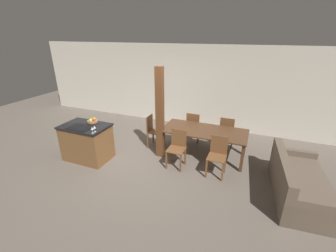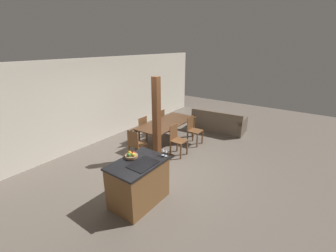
# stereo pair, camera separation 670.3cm
# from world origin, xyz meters

# --- Properties ---
(ground_plane) EXTENTS (16.00, 16.00, 0.00)m
(ground_plane) POSITION_xyz_m (0.00, 0.00, 0.00)
(ground_plane) COLOR #665B51
(wall_back) EXTENTS (11.20, 0.08, 2.70)m
(wall_back) POSITION_xyz_m (0.00, 2.78, 1.35)
(wall_back) COLOR silver
(wall_back) RESTS_ON ground_plane
(kitchen_island) EXTENTS (1.16, 0.77, 0.93)m
(kitchen_island) POSITION_xyz_m (-1.34, -0.46, 0.46)
(kitchen_island) COLOR brown
(kitchen_island) RESTS_ON ground_plane
(fruit_bowl) EXTENTS (0.26, 0.26, 0.11)m
(fruit_bowl) POSITION_xyz_m (-1.28, -0.24, 0.97)
(fruit_bowl) COLOR #99704C
(fruit_bowl) RESTS_ON kitchen_island
(wine_glass_near) EXTENTS (0.06, 0.06, 0.15)m
(wine_glass_near) POSITION_xyz_m (-0.84, -0.78, 1.04)
(wine_glass_near) COLOR silver
(wine_glass_near) RESTS_ON kitchen_island
(wine_glass_middle) EXTENTS (0.06, 0.06, 0.15)m
(wine_glass_middle) POSITION_xyz_m (-0.84, -0.70, 1.04)
(wine_glass_middle) COLOR silver
(wine_glass_middle) RESTS_ON kitchen_island
(dining_table) EXTENTS (2.14, 0.97, 0.72)m
(dining_table) POSITION_xyz_m (1.36, 0.79, 0.64)
(dining_table) COLOR #51331E
(dining_table) RESTS_ON ground_plane
(dining_chair_near_left) EXTENTS (0.40, 0.40, 0.91)m
(dining_chair_near_left) POSITION_xyz_m (0.88, 0.08, 0.48)
(dining_chair_near_left) COLOR brown
(dining_chair_near_left) RESTS_ON ground_plane
(dining_chair_near_right) EXTENTS (0.40, 0.40, 0.91)m
(dining_chair_near_right) POSITION_xyz_m (1.84, 0.08, 0.48)
(dining_chair_near_right) COLOR brown
(dining_chair_near_right) RESTS_ON ground_plane
(dining_chair_far_left) EXTENTS (0.40, 0.40, 0.91)m
(dining_chair_far_left) POSITION_xyz_m (0.88, 1.51, 0.48)
(dining_chair_far_left) COLOR brown
(dining_chair_far_left) RESTS_ON ground_plane
(dining_chair_far_right) EXTENTS (0.40, 0.40, 0.91)m
(dining_chair_far_right) POSITION_xyz_m (1.84, 1.51, 0.48)
(dining_chair_far_right) COLOR brown
(dining_chair_far_right) RESTS_ON ground_plane
(dining_chair_head_end) EXTENTS (0.40, 0.40, 0.91)m
(dining_chair_head_end) POSITION_xyz_m (-0.08, 0.79, 0.48)
(dining_chair_head_end) COLOR brown
(dining_chair_head_end) RESTS_ON ground_plane
(couch) EXTENTS (1.06, 1.96, 0.81)m
(couch) POSITION_xyz_m (3.47, -0.09, 0.28)
(couch) COLOR brown
(couch) RESTS_ON ground_plane
(timber_post) EXTENTS (0.17, 0.17, 2.32)m
(timber_post) POSITION_xyz_m (0.31, 0.37, 1.16)
(timber_post) COLOR brown
(timber_post) RESTS_ON ground_plane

